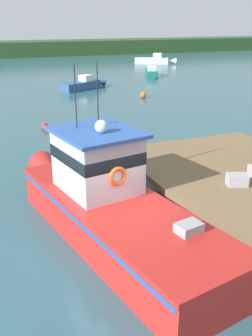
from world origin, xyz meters
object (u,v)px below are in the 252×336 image
object	(u,v)px
mooring_buoy_spare_mooring	(45,126)
crate_single_far	(237,180)
main_fishing_boat	(109,203)
moored_boat_far_left	(84,85)
moored_boat_off_the_point	(154,60)
moored_boat_near_channel	(151,73)
mooring_buoy_channel_marker	(143,95)

from	to	relation	value
mooring_buoy_spare_mooring	crate_single_far	bearing A→B (deg)	-75.05
main_fishing_boat	moored_boat_far_left	size ratio (longest dim) A/B	2.09
crate_single_far	moored_boat_off_the_point	xyz separation A→B (m)	(17.58, 42.19, -0.86)
main_fishing_boat	crate_single_far	xyz separation A→B (m)	(3.88, -0.66, 0.37)
moored_boat_near_channel	mooring_buoy_spare_mooring	bearing A→B (deg)	-130.31
moored_boat_off_the_point	mooring_buoy_spare_mooring	distance (m)	36.06
moored_boat_far_left	mooring_buoy_channel_marker	world-z (taller)	moored_boat_far_left
moored_boat_off_the_point	mooring_buoy_channel_marker	distance (m)	25.51
main_fishing_boat	mooring_buoy_spare_mooring	world-z (taller)	main_fishing_boat
moored_boat_near_channel	main_fishing_boat	bearing A→B (deg)	-117.42
mooring_buoy_channel_marker	moored_boat_off_the_point	bearing A→B (deg)	62.31
moored_boat_far_left	main_fishing_boat	bearing A→B (deg)	-104.37
crate_single_far	moored_boat_far_left	distance (m)	25.50
moored_boat_off_the_point	moored_boat_far_left	world-z (taller)	moored_boat_off_the_point
mooring_buoy_spare_mooring	mooring_buoy_channel_marker	distance (m)	11.36
moored_boat_off_the_point	mooring_buoy_spare_mooring	bearing A→B (deg)	-125.66
main_fishing_boat	mooring_buoy_spare_mooring	distance (m)	12.26
moored_boat_off_the_point	mooring_buoy_spare_mooring	world-z (taller)	moored_boat_off_the_point
crate_single_far	moored_boat_far_left	xyz separation A→B (m)	(2.45, 25.37, -0.95)
main_fishing_boat	mooring_buoy_spare_mooring	bearing A→B (deg)	87.93
crate_single_far	mooring_buoy_spare_mooring	bearing A→B (deg)	104.95
moored_boat_off_the_point	mooring_buoy_channel_marker	bearing A→B (deg)	-117.69
main_fishing_boat	moored_boat_near_channel	world-z (taller)	main_fishing_boat
crate_single_far	mooring_buoy_channel_marker	distance (m)	20.45
main_fishing_boat	mooring_buoy_spare_mooring	size ratio (longest dim) A/B	24.04
moored_boat_near_channel	mooring_buoy_channel_marker	world-z (taller)	moored_boat_near_channel
mooring_buoy_spare_mooring	moored_boat_off_the_point	bearing A→B (deg)	54.34
moored_boat_off_the_point	moored_boat_far_left	bearing A→B (deg)	-131.98
main_fishing_boat	moored_boat_off_the_point	bearing A→B (deg)	62.67
crate_single_far	mooring_buoy_channel_marker	bearing A→B (deg)	73.71
main_fishing_boat	mooring_buoy_channel_marker	bearing A→B (deg)	63.10
crate_single_far	moored_boat_near_channel	distance (m)	32.98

